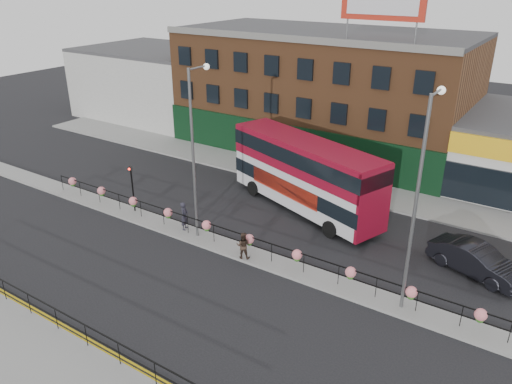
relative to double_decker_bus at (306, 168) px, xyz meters
The scene contains 17 objects.
ground 7.77m from the double_decker_bus, 99.78° to the right, with size 120.00×120.00×0.00m, color black.
south_pavement 19.33m from the double_decker_bus, 93.66° to the right, with size 60.00×4.00×0.15m, color gray.
north_pavement 5.85m from the double_decker_bus, 103.90° to the left, with size 60.00×4.00×0.15m, color gray.
median 7.74m from the double_decker_bus, 99.78° to the right, with size 60.00×1.60×0.15m, color gray.
yellow_line_inner 17.08m from the double_decker_bus, 94.16° to the right, with size 60.00×0.10×0.01m, color gold.
yellow_line_outer 17.26m from the double_decker_bus, 94.11° to the right, with size 60.00×0.10×0.01m, color gold.
brick_building 14.07m from the double_decker_bus, 112.05° to the left, with size 25.00×12.21×10.30m.
warehouse_west 28.57m from the double_decker_bus, 153.09° to the left, with size 15.50×12.00×7.30m.
median_railing 7.43m from the double_decker_bus, 99.78° to the right, with size 30.04×0.56×1.23m.
south_railing 17.59m from the double_decker_bus, 100.62° to the right, with size 20.04×0.05×1.12m.
double_decker_bus is the anchor object (origin of this frame).
car 11.70m from the double_decker_bus, ahead, with size 5.30×3.31×1.65m, color black.
pedestrian_a 8.49m from the double_decker_bus, 124.64° to the right, with size 0.63×0.77×1.81m, color #252430.
pedestrian_b 7.89m from the double_decker_bus, 88.07° to the right, with size 0.94×0.85×1.57m, color #38281F.
lamp_column_west 8.25m from the double_decker_bus, 117.64° to the right, with size 0.36×1.76×10.05m.
lamp_column_east 11.85m from the double_decker_bus, 36.95° to the right, with size 0.37×1.80×10.28m.
traffic_light_median 11.40m from the double_decker_bus, 144.08° to the right, with size 0.15×0.28×3.65m.
Camera 1 is at (15.30, -20.20, 14.82)m, focal length 35.00 mm.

